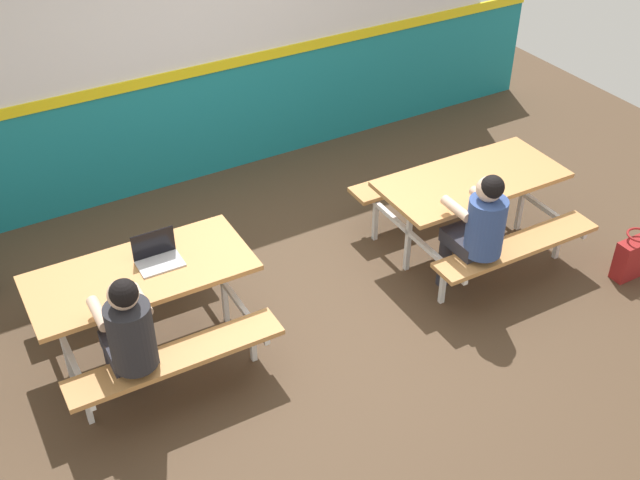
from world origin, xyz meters
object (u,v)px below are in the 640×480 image
at_px(student_nearer, 129,333).
at_px(tote_bag_bright, 633,257).
at_px(picnic_table_right, 470,194).
at_px(picnic_table_left, 143,289).
at_px(student_further, 478,226).
at_px(laptop_silver, 158,257).

relative_size(student_nearer, tote_bag_bright, 2.81).
relative_size(picnic_table_right, tote_bag_bright, 3.75).
bearing_deg(student_nearer, tote_bag_bright, -9.05).
distance_m(picnic_table_left, student_nearer, 0.63).
bearing_deg(picnic_table_left, student_nearer, -116.64).
distance_m(student_nearer, student_further, 2.77).
distance_m(picnic_table_left, student_further, 2.60).
bearing_deg(picnic_table_right, student_further, -124.85).
distance_m(picnic_table_left, laptop_silver, 0.27).
distance_m(picnic_table_right, student_further, 0.68).
height_order(student_nearer, tote_bag_bright, student_nearer).
height_order(student_nearer, student_further, same).
bearing_deg(picnic_table_right, student_nearer, -173.45).
distance_m(picnic_table_right, laptop_silver, 2.73).
height_order(picnic_table_left, laptop_silver, laptop_silver).
distance_m(laptop_silver, tote_bag_bright, 3.94).
xyz_separation_m(picnic_table_right, tote_bag_bright, (0.98, -1.02, -0.38)).
distance_m(picnic_table_right, student_nearer, 3.17).
bearing_deg(picnic_table_left, picnic_table_right, -3.82).
relative_size(picnic_table_right, student_nearer, 1.34).
height_order(student_further, laptop_silver, student_further).
bearing_deg(tote_bag_bright, picnic_table_left, 162.56).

